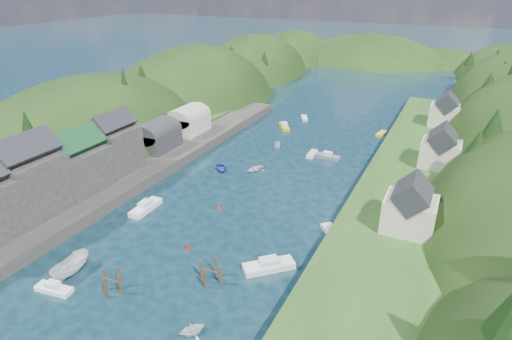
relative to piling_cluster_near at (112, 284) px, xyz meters
The scene contains 16 objects.
ground 54.71m from the piling_cluster_near, 86.06° to the left, with size 600.00×600.00×0.00m, color black.
hillside_left 90.09m from the piling_cluster_near, 117.40° to the left, with size 44.00×245.56×52.00m.
hillside_right 93.71m from the piling_cluster_near, 58.50° to the left, with size 36.00×245.56×48.00m.
far_hills 179.04m from the piling_cluster_near, 88.40° to the left, with size 103.00×68.00×44.00m.
hill_trees 70.11m from the piling_cluster_near, 86.69° to the left, with size 91.31×152.03×12.24m.
quay_left 31.83m from the piling_cluster_near, 129.48° to the left, with size 12.00×110.00×2.00m, color #2D2B28.
terrace_left_grass 36.68m from the piling_cluster_near, 137.95° to the left, with size 12.00×110.00×2.50m, color #234719.
quayside_buildings 25.49m from the piling_cluster_near, 153.77° to the left, with size 8.00×35.84×12.90m.
boat_sheds 49.09m from the piling_cluster_near, 117.04° to the left, with size 7.00×21.00×7.50m.
terrace_right 53.04m from the piling_cluster_near, 57.16° to the left, with size 16.00×120.00×2.40m, color #234719.
right_bank_cottages 61.88m from the piling_cluster_near, 59.02° to the left, with size 9.00×59.24×8.41m.
piling_cluster_near is the anchor object (origin of this frame).
piling_cluster_far 12.03m from the piling_cluster_near, 35.10° to the left, with size 3.40×3.15×3.40m.
channel_buoy_near 11.84m from the piling_cluster_near, 73.96° to the left, with size 0.70×0.70×1.10m.
channel_buoy_far 23.51m from the piling_cluster_near, 87.02° to the left, with size 0.70×0.70×1.10m.
moored_boats 23.56m from the piling_cluster_near, 86.76° to the left, with size 33.95×83.57×2.45m.
Camera 1 is at (30.44, -34.60, 35.49)m, focal length 30.00 mm.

